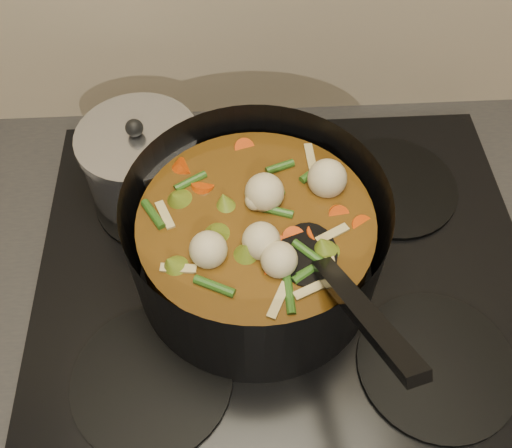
{
  "coord_description": "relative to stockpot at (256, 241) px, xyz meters",
  "views": [
    {
      "loc": [
        -0.06,
        1.57,
        1.55
      ],
      "look_at": [
        -0.04,
        1.94,
        1.03
      ],
      "focal_mm": 40.0,
      "sensor_mm": 36.0,
      "label": 1
    }
  ],
  "objects": [
    {
      "name": "counter",
      "position": [
        0.04,
        -0.0,
        -0.54
      ],
      "size": [
        2.64,
        0.64,
        0.91
      ],
      "color": "brown",
      "rests_on": "ground"
    },
    {
      "name": "stovetop",
      "position": [
        0.04,
        -0.0,
        -0.08
      ],
      "size": [
        0.62,
        0.54,
        0.03
      ],
      "color": "black",
      "rests_on": "counter"
    },
    {
      "name": "stockpot",
      "position": [
        0.0,
        0.0,
        0.0
      ],
      "size": [
        0.31,
        0.39,
        0.22
      ],
      "rotation": [
        0.0,
        0.0,
        0.07
      ],
      "color": "black",
      "rests_on": "stovetop"
    },
    {
      "name": "saucepan",
      "position": [
        -0.14,
        0.14,
        -0.01
      ],
      "size": [
        0.16,
        0.16,
        0.13
      ],
      "rotation": [
        0.0,
        0.0,
        -0.24
      ],
      "color": "silver",
      "rests_on": "stovetop"
    }
  ]
}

